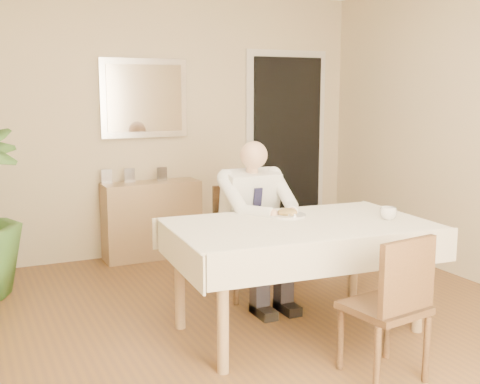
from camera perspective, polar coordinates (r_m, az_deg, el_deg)
name	(u,v)px	position (r m, az deg, el deg)	size (l,w,h in m)	color
room	(264,144)	(3.67, 2.32, 4.57)	(5.00, 5.02, 2.60)	brown
doorway	(286,148)	(6.59, 4.42, 4.13)	(0.96, 0.07, 2.10)	beige
mirror	(144,98)	(5.95, -9.05, 8.77)	(0.86, 0.04, 0.76)	silver
dining_table	(299,235)	(4.05, 5.63, -4.07)	(1.78, 1.12, 0.75)	olive
chair_far	(243,234)	(4.85, 0.28, -3.96)	(0.45, 0.45, 0.87)	#452E19
chair_near	(393,301)	(3.48, 14.32, -9.97)	(0.46, 0.46, 0.85)	#452E19
seated_man	(259,215)	(4.55, 1.82, -2.21)	(0.48, 0.72, 1.24)	white
plate	(287,215)	(4.22, 4.51, -2.22)	(0.26, 0.26, 0.02)	white
food	(287,212)	(4.21, 4.51, -1.92)	(0.14, 0.14, 0.06)	brown
knife	(297,214)	(4.18, 5.39, -2.09)	(0.01, 0.01, 0.13)	silver
fork	(287,215)	(4.14, 4.44, -2.19)	(0.01, 0.01, 0.13)	silver
coffee_mug	(388,213)	(4.21, 13.89, -1.99)	(0.11, 0.11, 0.09)	white
sideboard	(152,220)	(5.94, -8.35, -2.64)	(0.94, 0.32, 0.75)	olive
photo_frame_left	(107,177)	(5.82, -12.52, 1.43)	(0.10, 0.02, 0.14)	silver
photo_frame_center	(129,176)	(5.85, -10.44, 1.54)	(0.10, 0.02, 0.14)	silver
photo_frame_right	(162,174)	(5.90, -7.42, 1.69)	(0.10, 0.02, 0.14)	silver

